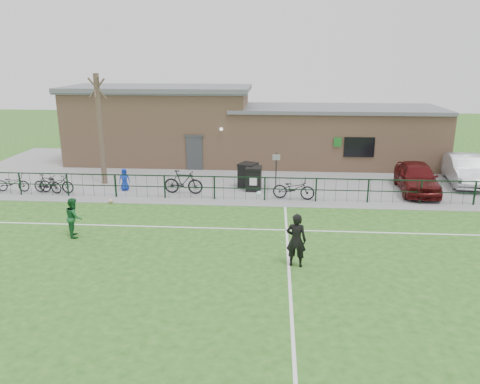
# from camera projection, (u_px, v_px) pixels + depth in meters

# --- Properties ---
(ground) EXTENTS (90.00, 90.00, 0.00)m
(ground) POSITION_uv_depth(u_px,v_px,m) (229.00, 272.00, 15.56)
(ground) COLOR #27591A
(ground) RESTS_ON ground
(paving_strip) EXTENTS (34.00, 13.00, 0.02)m
(paving_strip) POSITION_uv_depth(u_px,v_px,m) (250.00, 173.00, 28.47)
(paving_strip) COLOR gray
(paving_strip) RESTS_ON ground
(pitch_line_touch) EXTENTS (28.00, 0.10, 0.01)m
(pitch_line_touch) POSITION_uv_depth(u_px,v_px,m) (244.00, 201.00, 23.02)
(pitch_line_touch) COLOR white
(pitch_line_touch) RESTS_ON ground
(pitch_line_mid) EXTENTS (28.00, 0.10, 0.01)m
(pitch_line_mid) POSITION_uv_depth(u_px,v_px,m) (238.00, 229.00, 19.38)
(pitch_line_mid) COLOR white
(pitch_line_mid) RESTS_ON ground
(pitch_line_perp) EXTENTS (0.10, 16.00, 0.01)m
(pitch_line_perp) POSITION_uv_depth(u_px,v_px,m) (289.00, 274.00, 15.42)
(pitch_line_perp) COLOR white
(pitch_line_perp) RESTS_ON ground
(perimeter_fence) EXTENTS (28.00, 0.10, 1.20)m
(perimeter_fence) POSITION_uv_depth(u_px,v_px,m) (245.00, 188.00, 23.04)
(perimeter_fence) COLOR black
(perimeter_fence) RESTS_ON ground
(bare_tree) EXTENTS (0.30, 0.30, 6.00)m
(bare_tree) POSITION_uv_depth(u_px,v_px,m) (100.00, 130.00, 25.32)
(bare_tree) COLOR #4D3A2E
(bare_tree) RESTS_ON ground
(wheelie_bin_left) EXTENTS (1.10, 1.16, 1.23)m
(wheelie_bin_left) POSITION_uv_depth(u_px,v_px,m) (248.00, 176.00, 25.27)
(wheelie_bin_left) COLOR black
(wheelie_bin_left) RESTS_ON paving_strip
(wheelie_bin_right) EXTENTS (0.80, 0.91, 1.18)m
(wheelie_bin_right) POSITION_uv_depth(u_px,v_px,m) (254.00, 179.00, 24.67)
(wheelie_bin_right) COLOR black
(wheelie_bin_right) RESTS_ON paving_strip
(sign_post) EXTENTS (0.07, 0.07, 2.00)m
(sign_post) POSITION_uv_depth(u_px,v_px,m) (276.00, 171.00, 24.67)
(sign_post) COLOR black
(sign_post) RESTS_ON paving_strip
(car_maroon) EXTENTS (2.19, 4.69, 1.55)m
(car_maroon) POSITION_uv_depth(u_px,v_px,m) (417.00, 177.00, 24.35)
(car_maroon) COLOR #4B0D0E
(car_maroon) RESTS_ON paving_strip
(car_silver) EXTENTS (2.31, 5.01, 1.59)m
(car_silver) POSITION_uv_depth(u_px,v_px,m) (465.00, 169.00, 25.90)
(car_silver) COLOR #A3A5AB
(car_silver) RESTS_ON paving_strip
(bicycle_a) EXTENTS (1.78, 0.65, 0.93)m
(bicycle_a) POSITION_uv_depth(u_px,v_px,m) (13.00, 183.00, 24.46)
(bicycle_a) COLOR black
(bicycle_a) RESTS_ON paving_strip
(bicycle_b) EXTENTS (1.69, 0.76, 0.98)m
(bicycle_b) POSITION_uv_depth(u_px,v_px,m) (48.00, 184.00, 24.17)
(bicycle_b) COLOR black
(bicycle_b) RESTS_ON paving_strip
(bicycle_c) EXTENTS (1.94, 0.80, 0.99)m
(bicycle_c) POSITION_uv_depth(u_px,v_px,m) (56.00, 183.00, 24.24)
(bicycle_c) COLOR black
(bicycle_c) RESTS_ON paving_strip
(bicycle_d) EXTENTS (2.08, 0.73, 1.23)m
(bicycle_d) POSITION_uv_depth(u_px,v_px,m) (183.00, 182.00, 24.04)
(bicycle_d) COLOR black
(bicycle_d) RESTS_ON paving_strip
(bicycle_e) EXTENTS (2.15, 0.98, 1.09)m
(bicycle_e) POSITION_uv_depth(u_px,v_px,m) (294.00, 188.00, 23.17)
(bicycle_e) COLOR black
(bicycle_e) RESTS_ON paving_strip
(spectator_child) EXTENTS (0.66, 0.53, 1.18)m
(spectator_child) POSITION_uv_depth(u_px,v_px,m) (124.00, 179.00, 24.64)
(spectator_child) COLOR #122EAE
(spectator_child) RESTS_ON paving_strip
(goalkeeper_kick) EXTENTS (1.87, 3.74, 1.88)m
(goalkeeper_kick) POSITION_uv_depth(u_px,v_px,m) (295.00, 239.00, 15.81)
(goalkeeper_kick) COLOR black
(goalkeeper_kick) RESTS_ON ground
(outfield_player) EXTENTS (0.85, 0.93, 1.57)m
(outfield_player) POSITION_uv_depth(u_px,v_px,m) (74.00, 217.00, 18.44)
(outfield_player) COLOR #19592B
(outfield_player) RESTS_ON ground
(ball_ground) EXTENTS (0.22, 0.22, 0.22)m
(ball_ground) POSITION_uv_depth(u_px,v_px,m) (111.00, 201.00, 22.70)
(ball_ground) COLOR white
(ball_ground) RESTS_ON ground
(clubhouse) EXTENTS (24.25, 5.40, 4.96)m
(clubhouse) POSITION_uv_depth(u_px,v_px,m) (240.00, 129.00, 30.77)
(clubhouse) COLOR tan
(clubhouse) RESTS_ON ground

